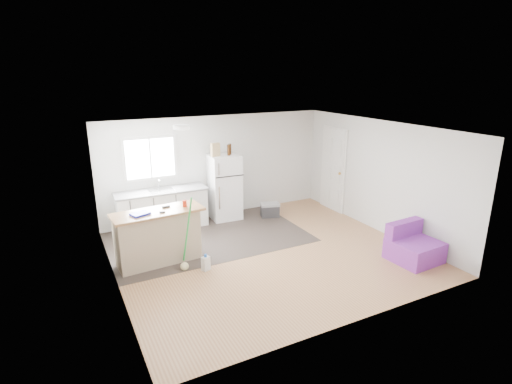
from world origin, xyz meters
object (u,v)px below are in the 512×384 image
(peninsula, at_px, (158,237))
(cooler, at_px, (270,210))
(cleaner_jug, at_px, (206,263))
(red_cup, at_px, (185,203))
(bottle_left, at_px, (229,150))
(cardboard_box, at_px, (215,150))
(blue_tray, at_px, (140,214))
(mop, at_px, (185,257))
(bottle_right, at_px, (230,149))
(refrigerator, at_px, (225,187))
(kitchen_cabinets, at_px, (162,209))
(purple_seat, at_px, (413,247))

(peninsula, bearing_deg, cooler, 17.07)
(cooler, distance_m, cleaner_jug, 2.98)
(red_cup, xyz_separation_m, bottle_left, (1.54, 1.49, 0.60))
(cleaner_jug, height_order, cardboard_box, cardboard_box)
(cooler, relative_size, red_cup, 4.26)
(red_cup, height_order, blue_tray, red_cup)
(mop, bearing_deg, red_cup, 48.48)
(cleaner_jug, height_order, bottle_right, bottle_right)
(refrigerator, height_order, cooler, refrigerator)
(peninsula, distance_m, refrigerator, 2.54)
(peninsula, height_order, cooler, peninsula)
(red_cup, height_order, cardboard_box, cardboard_box)
(refrigerator, bearing_deg, cleaner_jug, -117.60)
(kitchen_cabinets, xyz_separation_m, red_cup, (0.04, -1.59, 0.60))
(purple_seat, xyz_separation_m, bottle_left, (-2.14, 3.56, 1.40))
(cooler, relative_size, bottle_left, 2.05)
(bottle_right, bearing_deg, bottle_left, -128.08)
(purple_seat, xyz_separation_m, cleaner_jug, (-3.57, 1.36, -0.12))
(kitchen_cabinets, relative_size, purple_seat, 2.30)
(peninsula, distance_m, cooler, 3.20)
(bottle_left, relative_size, bottle_right, 1.00)
(refrigerator, xyz_separation_m, cleaner_jug, (-1.34, -2.28, -0.63))
(mop, xyz_separation_m, red_cup, (0.18, 0.48, 0.82))
(cooler, bearing_deg, bottle_left, 176.24)
(bottle_left, bearing_deg, bottle_right, 51.92)
(purple_seat, distance_m, red_cup, 4.29)
(cooler, xyz_separation_m, red_cup, (-2.44, -1.15, 0.88))
(cleaner_jug, xyz_separation_m, mop, (-0.30, 0.22, 0.10))
(red_cup, height_order, bottle_right, bottle_right)
(bottle_left, bearing_deg, red_cup, -135.81)
(kitchen_cabinets, height_order, cooler, kitchen_cabinets)
(blue_tray, relative_size, bottle_left, 1.20)
(peninsula, distance_m, cleaner_jug, 1.02)
(cleaner_jug, relative_size, red_cup, 2.55)
(bottle_right, bearing_deg, refrigerator, -176.37)
(red_cup, bearing_deg, purple_seat, -29.30)
(peninsula, xyz_separation_m, purple_seat, (4.21, -2.06, -0.25))
(cooler, relative_size, blue_tray, 1.70)
(purple_seat, distance_m, bottle_left, 4.38)
(peninsula, bearing_deg, bottle_left, 31.76)
(purple_seat, xyz_separation_m, mop, (-3.86, 1.58, -0.02))
(refrigerator, distance_m, bottle_left, 0.90)
(cleaner_jug, relative_size, bottle_left, 1.22)
(cleaner_jug, relative_size, bottle_right, 1.22)
(mop, height_order, bottle_right, bottle_right)
(purple_seat, height_order, cleaner_jug, purple_seat)
(purple_seat, height_order, blue_tray, blue_tray)
(refrigerator, relative_size, cleaner_jug, 4.99)
(cleaner_jug, relative_size, mop, 0.23)
(mop, bearing_deg, cooler, 11.27)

